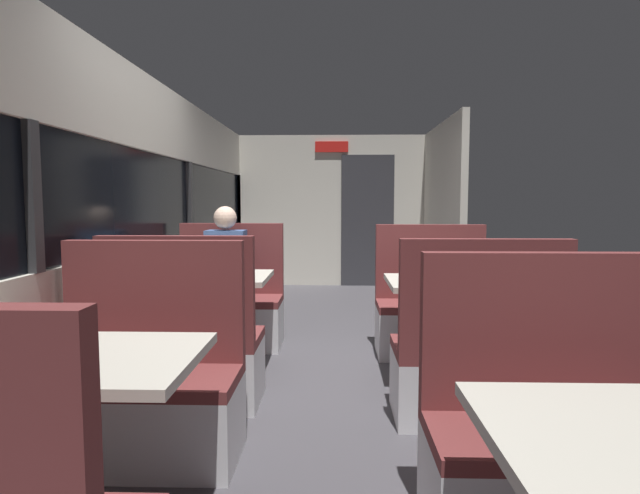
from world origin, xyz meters
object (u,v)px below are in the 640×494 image
object	(u,v)px
dining_table_mid_window	(210,288)
bench_front_aisle_facing_entry	(550,456)
coffee_cup_secondary	(446,277)
bench_mid_window_facing_end	(185,354)
dining_table_near_window	(76,381)
bench_mid_window_facing_entry	(229,309)
bench_rear_aisle_facing_end	(475,367)
dining_table_rear_aisle	(451,294)
seated_passenger	(227,288)
bench_rear_aisle_facing_entry	(432,316)
bench_near_window_facing_entry	(146,394)

from	to	relation	value
dining_table_mid_window	bench_front_aisle_facing_entry	distance (m)	2.70
coffee_cup_secondary	bench_mid_window_facing_end	bearing A→B (deg)	-169.23
dining_table_near_window	coffee_cup_secondary	xyz separation A→B (m)	(1.72, 1.73, 0.15)
dining_table_near_window	bench_mid_window_facing_end	xyz separation A→B (m)	(0.00, 1.40, -0.31)
bench_mid_window_facing_entry	coffee_cup_secondary	size ratio (longest dim) A/B	12.22
bench_rear_aisle_facing_end	dining_table_near_window	bearing A→B (deg)	-146.10
dining_table_mid_window	dining_table_rear_aisle	bearing A→B (deg)	-6.38
seated_passenger	bench_mid_window_facing_end	bearing A→B (deg)	-90.00
dining_table_rear_aisle	dining_table_near_window	bearing A→B (deg)	-133.26
dining_table_mid_window	bench_mid_window_facing_end	distance (m)	0.77
dining_table_mid_window	seated_passenger	bearing A→B (deg)	90.00
bench_mid_window_facing_end	bench_rear_aisle_facing_entry	size ratio (longest dim) A/B	1.00
bench_near_window_facing_entry	coffee_cup_secondary	size ratio (longest dim) A/B	12.22
dining_table_rear_aisle	seated_passenger	xyz separation A→B (m)	(-1.79, 0.83, -0.10)
bench_front_aisle_facing_entry	seated_passenger	size ratio (longest dim) A/B	0.87
bench_mid_window_facing_entry	bench_rear_aisle_facing_entry	bearing A→B (deg)	-6.38
dining_table_mid_window	coffee_cup_secondary	xyz separation A→B (m)	(1.72, -0.37, 0.15)
bench_front_aisle_facing_entry	dining_table_rear_aisle	size ratio (longest dim) A/B	1.22
dining_table_near_window	bench_near_window_facing_entry	distance (m)	0.77
bench_near_window_facing_entry	bench_mid_window_facing_end	bearing A→B (deg)	90.00
dining_table_near_window	coffee_cup_secondary	bearing A→B (deg)	45.22
bench_front_aisle_facing_entry	bench_rear_aisle_facing_entry	size ratio (longest dim) A/B	1.00
bench_rear_aisle_facing_entry	dining_table_rear_aisle	bearing A→B (deg)	-90.00
bench_mid_window_facing_entry	seated_passenger	size ratio (longest dim) A/B	0.87
seated_passenger	coffee_cup_secondary	world-z (taller)	seated_passenger
bench_mid_window_facing_end	dining_table_near_window	bearing A→B (deg)	-90.00
seated_passenger	bench_rear_aisle_facing_entry	bearing A→B (deg)	-4.08
dining_table_mid_window	bench_mid_window_facing_entry	world-z (taller)	bench_mid_window_facing_entry
dining_table_near_window	seated_passenger	world-z (taller)	seated_passenger
dining_table_mid_window	bench_mid_window_facing_entry	distance (m)	0.77
bench_mid_window_facing_entry	coffee_cup_secondary	world-z (taller)	bench_mid_window_facing_entry
bench_near_window_facing_entry	dining_table_mid_window	bearing A→B (deg)	90.00
dining_table_rear_aisle	bench_rear_aisle_facing_entry	bearing A→B (deg)	90.00
bench_near_window_facing_entry	dining_table_rear_aisle	distance (m)	2.18
dining_table_near_window	dining_table_rear_aisle	distance (m)	2.61
dining_table_mid_window	bench_front_aisle_facing_entry	bearing A→B (deg)	-48.21
dining_table_mid_window	bench_mid_window_facing_end	size ratio (longest dim) A/B	0.82
dining_table_near_window	bench_rear_aisle_facing_end	distance (m)	2.18
bench_near_window_facing_entry	dining_table_rear_aisle	world-z (taller)	bench_near_window_facing_entry
dining_table_near_window	bench_near_window_facing_entry	size ratio (longest dim) A/B	0.82
dining_table_near_window	bench_rear_aisle_facing_entry	bearing A→B (deg)	55.47
bench_mid_window_facing_entry	dining_table_rear_aisle	xyz separation A→B (m)	(1.79, -0.90, 0.31)
bench_front_aisle_facing_entry	bench_rear_aisle_facing_end	distance (m)	1.10
bench_near_window_facing_entry	dining_table_mid_window	size ratio (longest dim) A/B	1.22
bench_near_window_facing_entry	bench_rear_aisle_facing_end	bearing A→B (deg)	15.71
bench_mid_window_facing_entry	coffee_cup_secondary	bearing A→B (deg)	-32.01
bench_mid_window_facing_entry	bench_rear_aisle_facing_end	world-z (taller)	same
dining_table_mid_window	bench_front_aisle_facing_entry	size ratio (longest dim) A/B	0.82
dining_table_mid_window	coffee_cup_secondary	size ratio (longest dim) A/B	10.00
bench_front_aisle_facing_entry	dining_table_rear_aisle	world-z (taller)	bench_front_aisle_facing_entry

